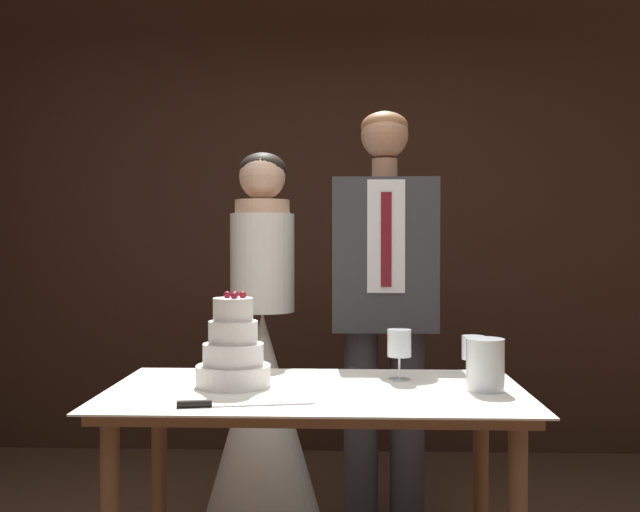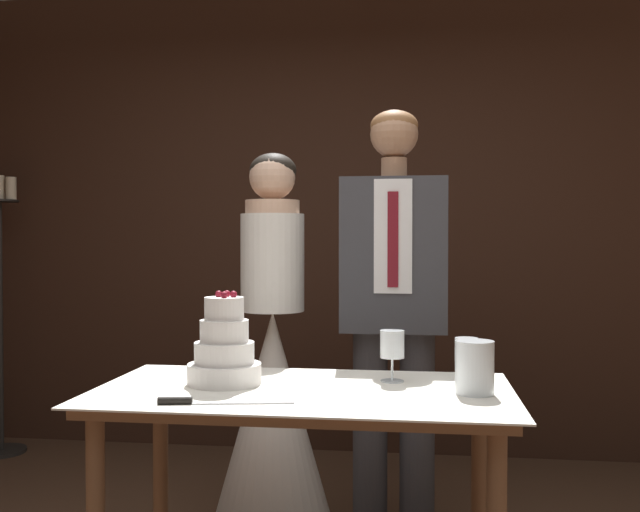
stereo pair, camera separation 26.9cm
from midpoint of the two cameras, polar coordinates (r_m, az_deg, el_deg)
wall_back at (r=4.31m, az=-1.87°, el=2.95°), size 5.09×0.12×2.78m
cake_table at (r=2.36m, az=-3.70°, el=-13.02°), size 1.35×0.72×0.78m
tiered_cake at (r=2.40m, az=-10.19°, el=-7.63°), size 0.25×0.25×0.31m
cake_knife at (r=2.13m, az=-11.74°, el=-11.56°), size 0.40×0.09×0.02m
wine_glass_near at (r=2.46m, az=3.24°, el=-7.21°), size 0.08×0.08×0.17m
wine_glass_middle at (r=2.44m, az=9.08°, el=-7.40°), size 0.08×0.08×0.16m
hurricane_candle at (r=2.33m, az=9.86°, el=-8.67°), size 0.12×0.12×0.17m
bride at (r=3.19m, az=-7.07°, el=-10.69°), size 0.54×0.54×1.65m
groom at (r=3.09m, az=2.70°, el=-3.14°), size 0.45×0.25×1.82m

